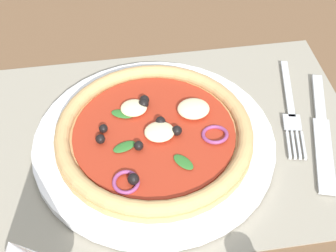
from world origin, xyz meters
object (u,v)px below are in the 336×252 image
pizza (154,133)px  knife (322,130)px  plate (154,142)px  fork (291,112)px

pizza → knife: pizza is taller
plate → fork: plate is taller
plate → knife: size_ratio=1.49×
plate → knife: (-21.11, 0.94, -0.34)cm
pizza → fork: 18.68cm
fork → knife: knife is taller
pizza → fork: pizza is taller
plate → fork: bearing=-171.1°
plate → pizza: 1.68cm
fork → knife: (-2.72, 3.81, 0.03)cm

